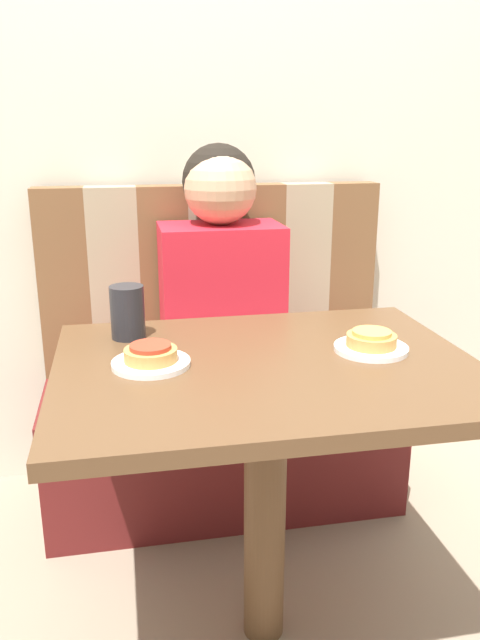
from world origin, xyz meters
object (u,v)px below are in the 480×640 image
object	(u,v)px
drinking_cup	(128,312)
plate_right	(371,348)
plate_left	(151,363)
person	(221,270)
pizza_right	(371,339)
pizza_left	(151,353)

from	to	relation	value
drinking_cup	plate_right	bearing A→B (deg)	-20.51
drinking_cup	plate_left	bearing A→B (deg)	-78.12
person	plate_right	bearing A→B (deg)	-67.36
pizza_right	plate_left	bearing A→B (deg)	180.00
plate_left	pizza_left	world-z (taller)	pizza_left
pizza_right	person	bearing A→B (deg)	112.64
person	pizza_left	bearing A→B (deg)	-112.64
pizza_left	drinking_cup	distance (m)	0.21
pizza_left	pizza_right	distance (m)	0.50
plate_right	drinking_cup	world-z (taller)	drinking_cup
plate_left	plate_right	size ratio (longest dim) A/B	1.00
pizza_right	plate_right	bearing A→B (deg)	90.00
plate_right	pizza_left	world-z (taller)	pizza_left
plate_right	drinking_cup	xyz separation A→B (m)	(-0.55, 0.20, 0.06)
plate_left	drinking_cup	world-z (taller)	drinking_cup
plate_right	drinking_cup	bearing A→B (deg)	159.49
plate_left	pizza_left	xyz separation A→B (m)	(0.00, -0.00, 0.02)
plate_left	plate_right	bearing A→B (deg)	0.00
person	pizza_left	world-z (taller)	person
person	drinking_cup	world-z (taller)	person
plate_right	pizza_right	world-z (taller)	pizza_right
plate_right	pizza_right	xyz separation A→B (m)	(0.00, -0.00, 0.02)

